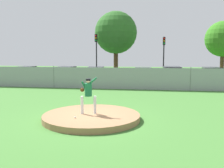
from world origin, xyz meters
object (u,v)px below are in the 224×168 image
at_px(parked_car_charcoal, 66,74).
at_px(parked_car_teal, 24,74).
at_px(pitcher_youth, 88,92).
at_px(parked_car_white, 95,75).
at_px(parked_car_silver, 143,76).
at_px(traffic_light_far, 164,51).
at_px(baseball, 75,117).
at_px(traffic_light_near, 96,49).
at_px(traffic_cone_orange, 81,79).
at_px(parked_car_burgundy, 172,75).
at_px(parked_car_champagne, 212,77).

relative_size(parked_car_charcoal, parked_car_teal, 0.88).
bearing_deg(pitcher_youth, parked_car_white, 101.39).
height_order(parked_car_silver, traffic_light_far, traffic_light_far).
height_order(parked_car_charcoal, traffic_light_far, traffic_light_far).
bearing_deg(pitcher_youth, parked_car_teal, 126.76).
xyz_separation_m(baseball, parked_car_silver, (2.38, 15.12, 0.46)).
height_order(baseball, traffic_light_near, traffic_light_near).
distance_m(parked_car_silver, traffic_light_near, 7.69).
bearing_deg(traffic_light_far, baseball, -103.32).
distance_m(parked_car_teal, traffic_light_near, 8.66).
bearing_deg(traffic_light_near, traffic_cone_orange, -102.62).
bearing_deg(traffic_cone_orange, parked_car_charcoal, -179.33).
relative_size(parked_car_silver, traffic_light_far, 0.88).
bearing_deg(parked_car_burgundy, pitcher_youth, -108.19).
relative_size(pitcher_youth, parked_car_burgundy, 0.36).
bearing_deg(parked_car_burgundy, traffic_light_near, 156.51).
relative_size(pitcher_youth, traffic_light_far, 0.35).
height_order(pitcher_youth, parked_car_teal, pitcher_youth).
relative_size(parked_car_champagne, parked_car_teal, 0.88).
height_order(baseball, parked_car_charcoal, parked_car_charcoal).
bearing_deg(parked_car_charcoal, traffic_cone_orange, 0.67).
height_order(parked_car_charcoal, parked_car_champagne, parked_car_champagne).
distance_m(baseball, parked_car_white, 15.50).
bearing_deg(baseball, parked_car_burgundy, 71.52).
bearing_deg(traffic_light_far, traffic_cone_orange, -157.88).
height_order(parked_car_silver, parked_car_white, parked_car_white).
distance_m(parked_car_white, parked_car_champagne, 11.45).
distance_m(parked_car_silver, parked_car_burgundy, 2.91).
distance_m(traffic_light_near, traffic_light_far, 7.90).
bearing_deg(baseball, traffic_light_near, 99.77).
distance_m(baseball, traffic_light_far, 19.95).
bearing_deg(parked_car_white, traffic_light_near, 101.02).
bearing_deg(parked_car_burgundy, parked_car_silver, -168.77).
xyz_separation_m(baseball, traffic_cone_orange, (-4.19, 15.64, -0.04)).
height_order(parked_car_burgundy, traffic_light_near, traffic_light_near).
relative_size(parked_car_silver, traffic_cone_orange, 7.77).
bearing_deg(parked_car_white, baseball, -80.57).
height_order(parked_car_champagne, traffic_light_far, traffic_light_far).
distance_m(parked_car_charcoal, traffic_light_near, 5.36).
bearing_deg(pitcher_youth, parked_car_champagne, 58.85).
height_order(parked_car_white, parked_car_teal, parked_car_white).
distance_m(parked_car_charcoal, parked_car_white, 3.36).
bearing_deg(parked_car_white, parked_car_charcoal, 174.16).
relative_size(pitcher_youth, baseball, 22.89).
distance_m(pitcher_youth, parked_car_burgundy, 15.62).
relative_size(parked_car_champagne, parked_car_burgundy, 0.87).
relative_size(baseball, traffic_light_near, 0.01).
distance_m(pitcher_youth, traffic_cone_orange, 15.51).
bearing_deg(parked_car_teal, parked_car_champagne, -1.09).
xyz_separation_m(parked_car_charcoal, traffic_light_near, (2.54, 3.80, 2.80)).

